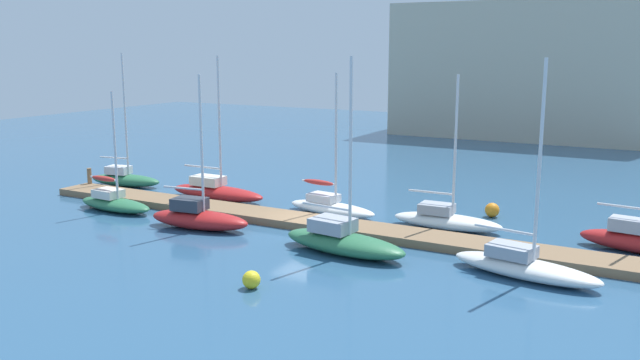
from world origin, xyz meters
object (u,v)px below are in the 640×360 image
Objects in this scene: sailboat_7 at (524,265)px; sailboat_8 at (638,239)px; sailboat_2 at (216,190)px; harbor_building_distant at (529,70)px; sailboat_0 at (125,178)px; sailboat_1 at (114,202)px; sailboat_3 at (198,217)px; sailboat_6 at (446,219)px; sailboat_5 at (343,240)px; mooring_buoy_orange at (492,210)px; mooring_buoy_yellow at (251,280)px; sailboat_4 at (330,205)px.

sailboat_7 is 1.09× the size of sailboat_8.
sailboat_2 is 42.11m from harbor_building_distant.
sailboat_1 is (4.46, -5.27, -0.05)m from sailboat_0.
sailboat_3 is at bearing -60.21° from sailboat_2.
sailboat_6 is at bearing 0.86° from sailboat_2.
harbor_building_distant is (-2.02, 46.44, 6.13)m from sailboat_5.
mooring_buoy_yellow is (-5.07, -15.24, -0.04)m from mooring_buoy_orange.
sailboat_8 is (19.58, 6.31, -0.00)m from sailboat_3.
harbor_building_distant reaches higher than mooring_buoy_orange.
sailboat_4 reaches higher than mooring_buoy_orange.
mooring_buoy_yellow is at bearing -42.69° from sailboat_0.
mooring_buoy_yellow is (-0.99, -5.60, -0.25)m from sailboat_5.
sailboat_1 is 0.77× the size of sailboat_5.
sailboat_7 is at bearing -68.18° from mooring_buoy_orange.
sailboat_8 reaches higher than mooring_buoy_yellow.
sailboat_0 is 1.01× the size of sailboat_5.
sailboat_2 reaches higher than sailboat_3.
sailboat_4 is 0.89× the size of sailboat_5.
sailboat_3 is at bearing -120.71° from sailboat_4.
mooring_buoy_yellow is (13.76, -6.49, -0.17)m from sailboat_1.
sailboat_7 reaches higher than mooring_buoy_yellow.
harbor_building_distant is at bearing 57.02° from sailboat_0.
mooring_buoy_orange is (7.89, 3.65, -0.12)m from sailboat_4.
sailboat_0 is 1.30× the size of sailboat_1.
sailboat_5 reaches higher than sailboat_7.
sailboat_8 is (26.13, 5.58, 0.09)m from sailboat_1.
mooring_buoy_orange is at bearing 31.14° from sailboat_4.
sailboat_4 is 11.06× the size of mooring_buoy_yellow.
sailboat_4 is 15.19m from sailboat_8.
sailboat_6 is 11.09× the size of mooring_buoy_yellow.
sailboat_2 is 0.99× the size of sailboat_5.
sailboat_8 is at bearing 1.29° from sailboat_2.
sailboat_2 reaches higher than mooring_buoy_yellow.
sailboat_5 is at bearing -112.95° from mooring_buoy_orange.
mooring_buoy_orange is at bearing -1.36° from sailboat_0.
sailboat_4 reaches higher than sailboat_1.
sailboat_5 is at bearing -165.55° from sailboat_7.
mooring_buoy_orange is at bearing 66.47° from sailboat_6.
sailboat_8 is at bearing -71.48° from harbor_building_distant.
harbor_building_distant reaches higher than sailboat_3.
sailboat_2 is 15.56m from mooring_buoy_yellow.
sailboat_0 reaches higher than sailboat_8.
sailboat_0 is 21.88m from sailboat_6.
harbor_building_distant is (-9.71, 45.82, 6.20)m from sailboat_7.
sailboat_3 is (11.01, -5.99, 0.04)m from sailboat_0.
sailboat_2 is at bearing -172.85° from sailboat_4.
sailboat_4 is at bearing -155.17° from mooring_buoy_orange.
sailboat_8 reaches higher than sailboat_6.
sailboat_8 is (30.59, 0.32, 0.04)m from sailboat_0.
sailboat_6 is at bearing -170.61° from sailboat_8.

